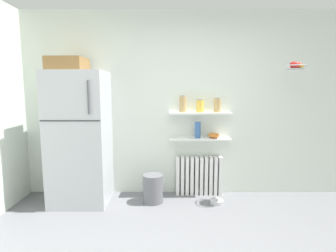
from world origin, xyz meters
TOP-DOWN VIEW (x-y plane):
  - ground_plane at (0.00, 0.50)m, footprint 7.04×7.04m
  - back_wall at (0.00, 2.05)m, footprint 7.04×0.10m
  - refrigerator at (-1.34, 1.67)m, footprint 0.74×0.68m
  - radiator at (0.29, 1.92)m, footprint 0.66×0.12m
  - wall_shelf_lower at (0.29, 1.89)m, footprint 0.86×0.22m
  - wall_shelf_upper at (0.29, 1.89)m, footprint 0.86×0.22m
  - storage_jar_0 at (0.05, 1.89)m, footprint 0.10×0.10m
  - storage_jar_1 at (0.29, 1.89)m, footprint 0.10×0.10m
  - storage_jar_2 at (0.53, 1.89)m, footprint 0.10×0.10m
  - vase at (0.26, 1.89)m, footprint 0.08×0.08m
  - shelf_bowl at (0.49, 1.89)m, footprint 0.16×0.16m
  - trash_bin at (-0.36, 1.64)m, footprint 0.27×0.27m
  - pet_food_bowl at (0.49, 1.60)m, footprint 0.18×0.18m
  - hanging_fruit_basket at (1.44, 1.59)m, footprint 0.28×0.28m

SIDE VIEW (x-z plane):
  - ground_plane at x=0.00m, z-range 0.00..0.00m
  - pet_food_bowl at x=0.49m, z-range 0.00..0.05m
  - trash_bin at x=-0.36m, z-range 0.00..0.38m
  - radiator at x=0.29m, z-range 0.00..0.56m
  - wall_shelf_lower at x=0.29m, z-range 0.82..0.84m
  - shelf_bowl at x=0.49m, z-range 0.84..0.91m
  - refrigerator at x=-1.34m, z-range -0.05..1.88m
  - vase at x=0.26m, z-range 0.84..1.07m
  - wall_shelf_upper at x=0.29m, z-range 1.18..1.20m
  - storage_jar_1 at x=0.29m, z-range 1.20..1.39m
  - back_wall at x=0.00m, z-range 0.00..2.60m
  - storage_jar_2 at x=0.53m, z-range 1.20..1.41m
  - storage_jar_0 at x=0.05m, z-range 1.20..1.44m
  - hanging_fruit_basket at x=1.44m, z-range 1.76..1.86m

